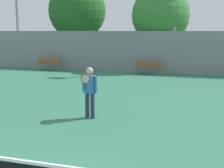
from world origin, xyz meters
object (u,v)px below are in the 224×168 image
object	(u,v)px
bench_courtside_near	(48,63)
bench_by_gate	(148,66)
tree_dark_dense	(77,11)
tree_green_broad	(161,16)
tennis_player	(90,89)

from	to	relation	value
bench_courtside_near	bench_by_gate	xyz separation A→B (m)	(7.43, -0.00, -0.00)
bench_by_gate	tree_dark_dense	world-z (taller)	tree_dark_dense
bench_by_gate	tree_green_broad	size ratio (longest dim) A/B	0.29
tennis_player	tree_dark_dense	bearing A→B (deg)	121.77
bench_by_gate	tree_green_broad	bearing A→B (deg)	84.28
tennis_player	bench_courtside_near	xyz separation A→B (m)	(-7.51, 10.98, -0.42)
bench_courtside_near	tree_green_broad	distance (m)	8.94
tree_dark_dense	bench_by_gate	bearing A→B (deg)	-33.86
tennis_player	tree_dark_dense	distance (m)	17.66
tennis_player	bench_by_gate	distance (m)	10.99
bench_courtside_near	tree_dark_dense	xyz separation A→B (m)	(0.33, 4.77, 3.96)
tennis_player	tree_green_broad	xyz separation A→B (m)	(0.22, 13.90, 2.99)
tennis_player	bench_by_gate	xyz separation A→B (m)	(-0.08, 10.98, -0.42)
bench_by_gate	tennis_player	bearing A→B (deg)	-89.60
tennis_player	tree_dark_dense	world-z (taller)	tree_dark_dense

